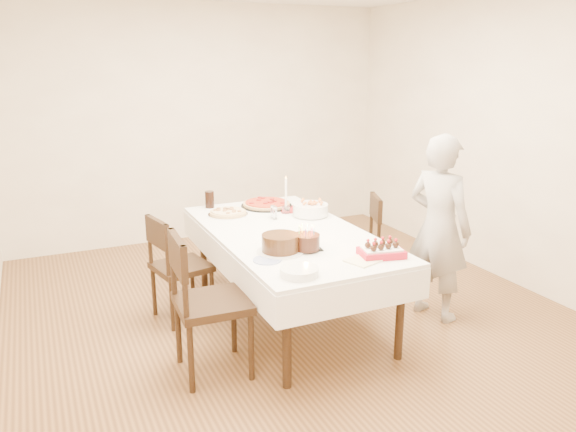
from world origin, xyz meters
name	(u,v)px	position (x,y,z in m)	size (l,w,h in m)	color
floor	(293,317)	(0.00, 0.00, 0.00)	(5.00, 5.00, 0.00)	#56361D
wall_back	(202,124)	(0.00, 2.50, 1.35)	(4.50, 0.04, 2.70)	white
wall_front	(572,259)	(0.00, -2.50, 1.35)	(4.50, 0.04, 2.70)	white
wall_right	(511,140)	(2.25, 0.00, 1.35)	(0.04, 5.00, 2.70)	white
dining_table	(288,275)	(-0.04, 0.02, 0.38)	(1.14, 2.14, 0.75)	white
chair_right_savory	(354,242)	(0.80, 0.36, 0.44)	(0.45, 0.45, 0.89)	black
chair_left_savory	(181,267)	(-0.83, 0.39, 0.45)	(0.46, 0.46, 0.89)	black
chair_left_dessert	(212,303)	(-0.85, -0.53, 0.51)	(0.52, 0.52, 1.01)	black
person	(439,228)	(1.09, -0.45, 0.77)	(0.56, 0.37, 1.53)	#ADA7A3
pizza_white	(228,213)	(-0.32, 0.68, 0.77)	(0.36, 0.36, 0.04)	beige
pizza_pepperoni	(266,204)	(0.11, 0.82, 0.77)	(0.48, 0.48, 0.04)	red
red_placemat	(294,209)	(0.30, 0.61, 0.75)	(0.27, 0.27, 0.01)	#B21E1E
pasta_bowl	(310,209)	(0.33, 0.36, 0.81)	(0.31, 0.31, 0.10)	white
taper_candle	(286,195)	(0.17, 0.53, 0.92)	(0.07, 0.07, 0.34)	white
shaker_pair	(275,213)	(0.01, 0.38, 0.81)	(0.09, 0.09, 0.11)	white
cola_glass	(210,199)	(-0.39, 1.00, 0.83)	(0.08, 0.08, 0.15)	black
layer_cake	(280,243)	(-0.30, -0.41, 0.82)	(0.34, 0.34, 0.13)	#341D0D
cake_board	(297,246)	(-0.14, -0.35, 0.75)	(0.31, 0.31, 0.01)	black
birthday_cake	(306,237)	(-0.11, -0.46, 0.85)	(0.19, 0.19, 0.17)	#33160D
strawberry_box	(381,251)	(0.31, -0.79, 0.79)	(0.30, 0.20, 0.08)	#AA1325
box_lid	(366,260)	(0.17, -0.81, 0.75)	(0.28, 0.19, 0.02)	beige
plate_stack	(299,271)	(-0.37, -0.87, 0.78)	(0.25, 0.25, 0.05)	white
china_plate	(267,260)	(-0.45, -0.53, 0.75)	(0.20, 0.20, 0.01)	white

